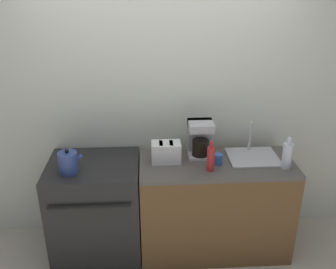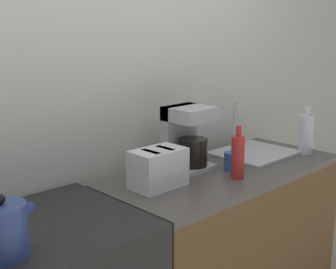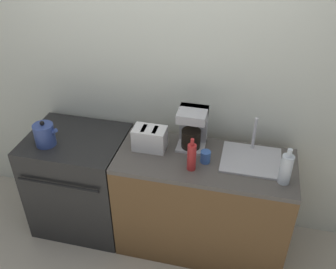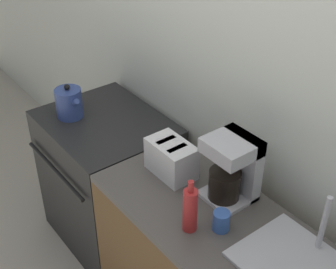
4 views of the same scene
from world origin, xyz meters
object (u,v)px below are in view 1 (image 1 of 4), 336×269
(bottle_clear, at_px, (287,155))
(cup_blue, at_px, (218,159))
(bottle_red, at_px, (211,159))
(stove, at_px, (97,207))
(toaster, at_px, (166,152))
(coffee_maker, at_px, (200,138))
(kettle, at_px, (68,162))

(bottle_clear, distance_m, cup_blue, 0.57)
(bottle_red, bearing_deg, stove, 170.51)
(toaster, bearing_deg, coffee_maker, 20.63)
(kettle, distance_m, bottle_red, 1.17)
(toaster, distance_m, bottle_red, 0.40)
(coffee_maker, bearing_deg, stove, -172.26)
(stove, relative_size, coffee_maker, 2.84)
(coffee_maker, distance_m, cup_blue, 0.26)
(bottle_clear, bearing_deg, stove, 174.43)
(kettle, xyz_separation_m, bottle_red, (1.17, -0.04, 0.02))
(coffee_maker, bearing_deg, kettle, -166.97)
(stove, relative_size, kettle, 4.29)
(toaster, distance_m, bottle_clear, 1.02)
(kettle, xyz_separation_m, bottle_clear, (1.81, -0.03, 0.03))
(toaster, distance_m, cup_blue, 0.45)
(coffee_maker, xyz_separation_m, cup_blue, (0.13, -0.19, -0.12))
(bottle_clear, bearing_deg, coffee_maker, 157.45)
(coffee_maker, relative_size, bottle_red, 1.24)
(kettle, relative_size, cup_blue, 2.30)
(bottle_red, xyz_separation_m, bottle_clear, (0.64, 0.01, 0.01))
(toaster, bearing_deg, kettle, -170.02)
(kettle, bearing_deg, toaster, 9.98)
(stove, relative_size, bottle_red, 3.52)
(bottle_clear, bearing_deg, kettle, 179.07)
(cup_blue, bearing_deg, coffee_maker, 125.53)
(stove, bearing_deg, bottle_red, -9.49)
(stove, relative_size, cup_blue, 9.89)
(stove, xyz_separation_m, toaster, (0.64, 0.01, 0.54))
(stove, height_order, bottle_clear, bottle_clear)
(stove, distance_m, cup_blue, 1.19)
(bottle_red, height_order, bottle_clear, bottle_clear)
(bottle_red, relative_size, cup_blue, 2.81)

